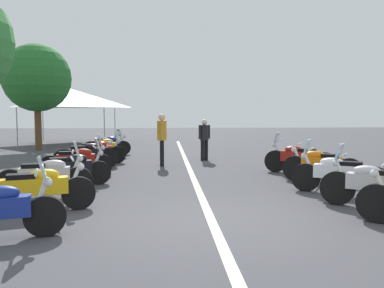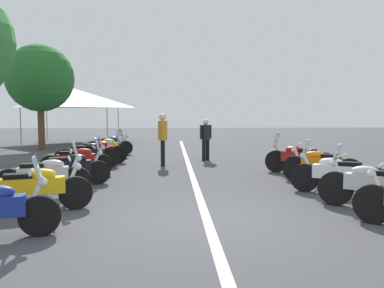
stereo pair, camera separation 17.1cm
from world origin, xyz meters
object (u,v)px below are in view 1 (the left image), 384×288
(motorcycle_right_row_2, at_px, (339,173))
(motorcycle_left_row_1, at_px, (36,188))
(bystander_0, at_px, (162,135))
(roadside_tree_0, at_px, (37,78))
(motorcycle_left_row_5, at_px, (87,155))
(event_tent, at_px, (70,98))
(motorcycle_right_row_1, at_px, (375,184))
(motorcycle_right_row_4, at_px, (298,158))
(motorcycle_left_row_2, at_px, (46,176))
(motorcycle_left_row_3, at_px, (71,168))
(motorcycle_left_row_7, at_px, (103,147))
(motorcycle_left_row_6, at_px, (96,151))
(bystander_1, at_px, (204,137))
(motorcycle_right_row_3, at_px, (321,165))
(motorcycle_left_row_8, at_px, (107,145))
(motorcycle_left_row_4, at_px, (77,161))

(motorcycle_right_row_2, bearing_deg, motorcycle_left_row_1, 41.27)
(bystander_0, distance_m, roadside_tree_0, 8.95)
(motorcycle_left_row_5, distance_m, event_tent, 11.46)
(motorcycle_right_row_1, distance_m, motorcycle_right_row_4, 4.45)
(motorcycle_right_row_1, relative_size, motorcycle_right_row_2, 0.92)
(motorcycle_left_row_2, xyz_separation_m, motorcycle_right_row_2, (-0.11, -6.47, 0.01))
(motorcycle_left_row_3, height_order, motorcycle_left_row_7, same)
(motorcycle_left_row_3, bearing_deg, event_tent, 86.96)
(motorcycle_left_row_6, height_order, bystander_1, bystander_1)
(bystander_1, distance_m, roadside_tree_0, 9.31)
(motorcycle_left_row_2, relative_size, motorcycle_left_row_6, 0.95)
(motorcycle_left_row_2, distance_m, motorcycle_right_row_3, 6.80)
(roadside_tree_0, bearing_deg, motorcycle_left_row_7, -137.16)
(motorcycle_right_row_2, relative_size, motorcycle_right_row_3, 1.05)
(motorcycle_left_row_1, height_order, motorcycle_right_row_2, motorcycle_right_row_2)
(bystander_1, xyz_separation_m, roadside_tree_0, (4.74, 7.59, 2.54))
(motorcycle_left_row_2, distance_m, motorcycle_right_row_2, 6.47)
(motorcycle_left_row_8, bearing_deg, bystander_0, -69.39)
(motorcycle_right_row_1, xyz_separation_m, bystander_0, (6.41, 4.09, 0.58))
(motorcycle_right_row_3, bearing_deg, event_tent, -26.32)
(motorcycle_left_row_3, bearing_deg, bystander_0, 42.12)
(motorcycle_left_row_5, bearing_deg, motorcycle_left_row_3, -106.50)
(motorcycle_left_row_4, xyz_separation_m, bystander_1, (3.59, -3.98, 0.44))
(motorcycle_left_row_2, height_order, motorcycle_left_row_7, motorcycle_left_row_2)
(motorcycle_left_row_2, relative_size, motorcycle_right_row_3, 1.09)
(motorcycle_left_row_4, height_order, bystander_0, bystander_0)
(motorcycle_left_row_2, bearing_deg, bystander_1, 45.84)
(motorcycle_left_row_7, bearing_deg, motorcycle_right_row_1, -77.99)
(motorcycle_left_row_6, xyz_separation_m, motorcycle_right_row_3, (-4.17, -6.51, 0.00))
(motorcycle_left_row_4, relative_size, bystander_0, 1.12)
(motorcycle_left_row_6, height_order, motorcycle_right_row_4, motorcycle_right_row_4)
(motorcycle_left_row_5, xyz_separation_m, motorcycle_left_row_6, (1.23, -0.11, -0.00))
(motorcycle_right_row_2, bearing_deg, motorcycle_left_row_2, 28.60)
(motorcycle_left_row_1, relative_size, bystander_0, 1.19)
(motorcycle_right_row_4, xyz_separation_m, bystander_1, (3.41, 2.50, 0.43))
(motorcycle_left_row_8, xyz_separation_m, motorcycle_right_row_4, (-5.56, -6.44, 0.03))
(motorcycle_left_row_3, xyz_separation_m, motorcycle_right_row_2, (-1.40, -6.24, 0.02))
(bystander_0, height_order, roadside_tree_0, roadside_tree_0)
(motorcycle_right_row_3, height_order, event_tent, event_tent)
(motorcycle_left_row_6, bearing_deg, motorcycle_left_row_1, -101.45)
(motorcycle_left_row_1, relative_size, motorcycle_right_row_4, 1.12)
(motorcycle_left_row_3, xyz_separation_m, event_tent, (13.89, 3.15, 2.19))
(motorcycle_left_row_7, distance_m, bystander_1, 4.02)
(bystander_0, relative_size, event_tent, 0.35)
(motorcycle_left_row_4, distance_m, motorcycle_left_row_8, 5.74)
(roadside_tree_0, bearing_deg, motorcycle_right_row_4, -128.91)
(motorcycle_left_row_3, height_order, motorcycle_right_row_4, motorcycle_right_row_4)
(motorcycle_left_row_4, bearing_deg, motorcycle_right_row_2, -36.18)
(motorcycle_left_row_3, height_order, roadside_tree_0, roadside_tree_0)
(motorcycle_left_row_6, distance_m, motorcycle_left_row_7, 1.53)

